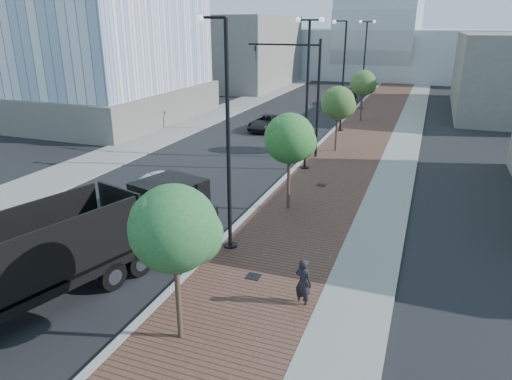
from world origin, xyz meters
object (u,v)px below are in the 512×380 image
(white_sedan, at_px, (156,190))
(pedestrian, at_px, (303,283))
(dark_car_mid, at_px, (267,123))
(dump_truck, at_px, (104,242))

(white_sedan, height_order, pedestrian, pedestrian)
(white_sedan, distance_m, dark_car_mid, 18.89)
(white_sedan, xyz_separation_m, dark_car_mid, (-0.43, 18.88, -0.05))
(dump_truck, xyz_separation_m, pedestrian, (7.38, 0.62, -0.50))
(dump_truck, height_order, pedestrian, dump_truck)
(white_sedan, xyz_separation_m, pedestrian, (9.69, -6.49, 0.15))
(dump_truck, height_order, dark_car_mid, dump_truck)
(dump_truck, bearing_deg, pedestrian, 20.89)
(dark_car_mid, bearing_deg, dump_truck, -79.49)
(pedestrian, bearing_deg, dump_truck, 28.35)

